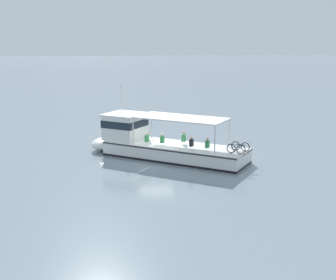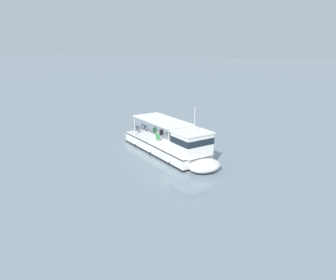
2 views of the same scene
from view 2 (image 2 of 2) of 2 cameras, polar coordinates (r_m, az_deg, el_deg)
The scene contains 2 objects.
ground_plane at distance 32.07m, azimuth 1.62°, elevation -2.51°, with size 400.00×400.00×0.00m, color gray.
ferry_main at distance 31.14m, azimuth 1.01°, elevation -1.12°, with size 9.35×12.42×5.32m.
Camera 2 is at (27.83, 12.05, 10.43)m, focal length 35.40 mm.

